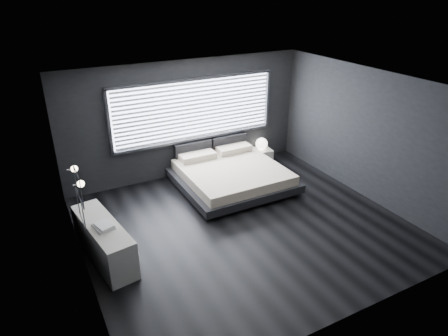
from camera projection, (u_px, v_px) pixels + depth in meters
room at (246, 161)px, 7.31m from camera, size 6.04×6.00×2.80m
window at (195, 110)px, 9.46m from camera, size 4.14×0.09×1.52m
headboard at (211, 148)px, 10.02m from camera, size 1.96×0.16×0.52m
sconce_near at (81, 184)px, 6.05m from camera, size 0.18×0.11×0.11m
sconce_far at (74, 169)px, 6.53m from camera, size 0.18×0.11×0.11m
wall_art_upper at (79, 187)px, 5.42m from camera, size 0.01×0.48×0.48m
wall_art_lower at (81, 208)px, 5.82m from camera, size 0.01×0.48×0.48m
bed at (231, 174)px, 9.30m from camera, size 2.45×2.34×0.63m
nightstand at (260, 155)px, 10.66m from camera, size 0.62×0.53×0.33m
orb_lamp at (262, 144)px, 10.54m from camera, size 0.31×0.31×0.31m
dresser at (104, 241)px, 6.84m from camera, size 0.76×1.81×0.70m
book_stack at (104, 226)px, 6.56m from camera, size 0.34×0.41×0.07m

